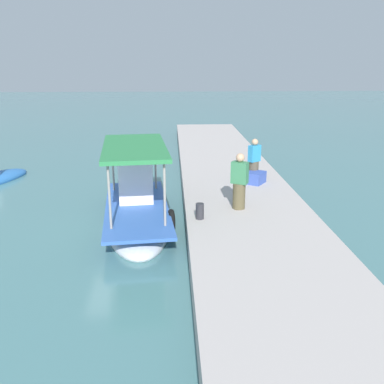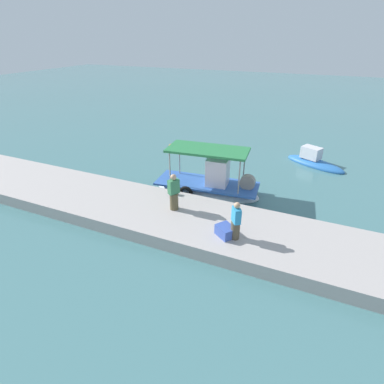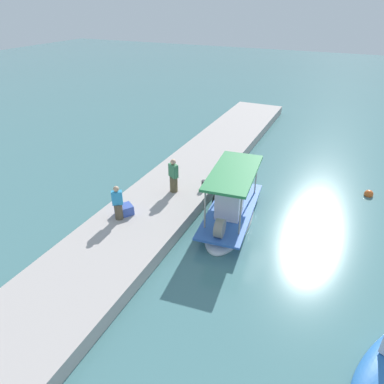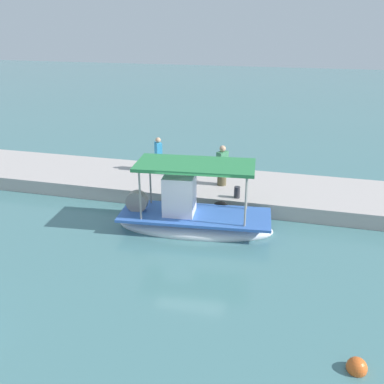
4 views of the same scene
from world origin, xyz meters
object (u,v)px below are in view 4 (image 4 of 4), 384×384
Objects in this scene: main_fishing_boat at (192,217)px; marker_buoy at (357,367)px; fisherman_near_bollard at (222,167)px; mooring_bollard at (237,192)px; fisherman_by_crate at (159,156)px; cargo_crate at (167,167)px.

marker_buoy is (-5.30, 5.85, -0.37)m from main_fishing_boat.
fisherman_near_bollard is 3.76× the size of mooring_bollard.
fisherman_by_crate is 0.64m from cargo_crate.
fisherman_near_bollard is 10.34m from marker_buoy.
fisherman_by_crate is at bearing -51.54° from marker_buoy.
main_fishing_boat is at bearing -47.86° from marker_buoy.
mooring_bollard is (-0.87, 1.27, -0.56)m from fisherman_near_bollard.
main_fishing_boat is at bearing 118.91° from cargo_crate.
main_fishing_boat reaches higher than cargo_crate.
mooring_bollard reaches higher than cargo_crate.
cargo_crate is 12.69m from marker_buoy.
main_fishing_boat is 12.73× the size of mooring_bollard.
cargo_crate reaches higher than marker_buoy.
fisherman_near_bollard reaches higher than fisherman_by_crate.
main_fishing_boat reaches higher than fisherman_by_crate.
main_fishing_boat is 8.02× the size of cargo_crate.
main_fishing_boat is 5.14m from fisherman_by_crate.
cargo_crate is (2.35, -4.25, 0.36)m from main_fishing_boat.
mooring_bollard is at bearing 124.27° from fisherman_near_bollard.
fisherman_by_crate is at bearing -18.20° from fisherman_near_bollard.
main_fishing_boat reaches higher than fisherman_near_bollard.
fisherman_near_bollard is at bearing 161.80° from fisherman_by_crate.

